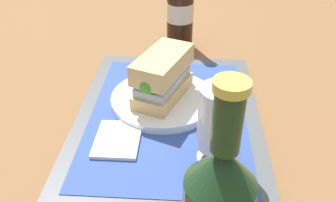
{
  "coord_description": "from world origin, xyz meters",
  "views": [
    {
      "loc": [
        0.51,
        0.03,
        0.39
      ],
      "look_at": [
        0.0,
        0.0,
        0.05
      ],
      "focal_mm": 38.44,
      "sensor_mm": 36.0,
      "label": 1
    }
  ],
  "objects_px": {
    "plate": "(163,99)",
    "sandwich": "(162,76)",
    "beer_glass": "(219,123)",
    "second_bottle": "(180,6)"
  },
  "relations": [
    {
      "from": "beer_glass",
      "to": "sandwich",
      "type": "bearing_deg",
      "value": -147.95
    },
    {
      "from": "plate",
      "to": "sandwich",
      "type": "relative_size",
      "value": 1.32
    },
    {
      "from": "sandwich",
      "to": "beer_glass",
      "type": "relative_size",
      "value": 1.16
    },
    {
      "from": "plate",
      "to": "sandwich",
      "type": "bearing_deg",
      "value": -21.65
    },
    {
      "from": "beer_glass",
      "to": "second_bottle",
      "type": "xyz_separation_m",
      "value": [
        -0.43,
        -0.07,
        0.01
      ]
    },
    {
      "from": "sandwich",
      "to": "plate",
      "type": "bearing_deg",
      "value": -180.0
    },
    {
      "from": "plate",
      "to": "beer_glass",
      "type": "distance_m",
      "value": 0.18
    },
    {
      "from": "plate",
      "to": "second_bottle",
      "type": "bearing_deg",
      "value": 176.0
    },
    {
      "from": "beer_glass",
      "to": "second_bottle",
      "type": "height_order",
      "value": "second_bottle"
    },
    {
      "from": "plate",
      "to": "second_bottle",
      "type": "distance_m",
      "value": 0.3
    }
  ]
}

